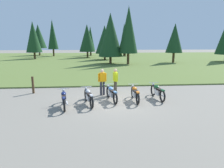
{
  "coord_description": "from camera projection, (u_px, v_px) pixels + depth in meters",
  "views": [
    {
      "loc": [
        -0.97,
        -10.92,
        3.37
      ],
      "look_at": [
        0.0,
        0.6,
        0.9
      ],
      "focal_mm": 32.2,
      "sensor_mm": 36.0,
      "label": 1
    }
  ],
  "objects": [
    {
      "name": "motorcycle_orange",
      "position": [
        135.0,
        93.0,
        11.49
      ],
      "size": [
        0.62,
        2.1,
        0.88
      ],
      "color": "black",
      "rests_on": "ground"
    },
    {
      "name": "rider_checking_bike",
      "position": [
        102.0,
        80.0,
        12.64
      ],
      "size": [
        0.54,
        0.29,
        1.67
      ],
      "color": "#2D2D38",
      "rests_on": "ground"
    },
    {
      "name": "grass_moorland",
      "position": [
        100.0,
        60.0,
        36.59
      ],
      "size": [
        80.0,
        44.0,
        0.1
      ],
      "primitive_type": "cube",
      "color": "#5B7033",
      "rests_on": "ground"
    },
    {
      "name": "ground_plane",
      "position": [
        113.0,
        102.0,
        11.42
      ],
      "size": [
        140.0,
        140.0,
        0.0
      ],
      "primitive_type": "plane",
      "color": "gray"
    },
    {
      "name": "motorcycle_british_green",
      "position": [
        157.0,
        91.0,
        11.94
      ],
      "size": [
        0.62,
        2.1,
        0.88
      ],
      "color": "black",
      "rests_on": "ground"
    },
    {
      "name": "trail_marker_post",
      "position": [
        33.0,
        85.0,
        13.16
      ],
      "size": [
        0.12,
        0.12,
        1.12
      ],
      "primitive_type": "cube",
      "color": "#47331E",
      "rests_on": "ground"
    },
    {
      "name": "motorcycle_sky_blue",
      "position": [
        112.0,
        93.0,
        11.52
      ],
      "size": [
        0.72,
        2.08,
        0.88
      ],
      "color": "black",
      "rests_on": "ground"
    },
    {
      "name": "forest_treeline",
      "position": [
        105.0,
        36.0,
        37.51
      ],
      "size": [
        38.1,
        23.66,
        8.21
      ],
      "color": "#47331E",
      "rests_on": "ground"
    },
    {
      "name": "motorcycle_navy",
      "position": [
        64.0,
        99.0,
        10.38
      ],
      "size": [
        0.67,
        2.09,
        0.88
      ],
      "color": "black",
      "rests_on": "ground"
    },
    {
      "name": "rider_in_hivis_vest",
      "position": [
        115.0,
        80.0,
        12.8
      ],
      "size": [
        0.29,
        0.54,
        1.67
      ],
      "color": "#4C4233",
      "rests_on": "ground"
    },
    {
      "name": "motorcycle_silver",
      "position": [
        89.0,
        97.0,
        10.84
      ],
      "size": [
        0.75,
        2.06,
        0.88
      ],
      "color": "black",
      "rests_on": "ground"
    }
  ]
}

